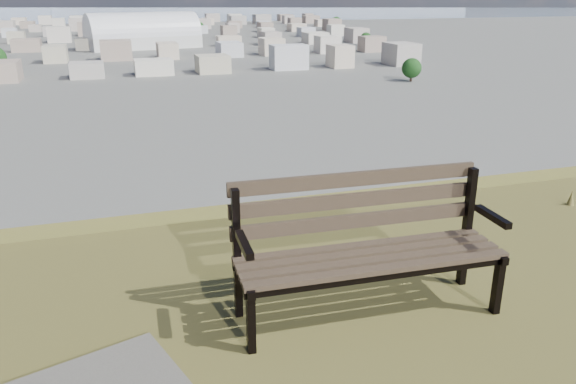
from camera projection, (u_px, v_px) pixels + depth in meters
name	position (u px, v px, depth m)	size (l,w,h in m)	color
park_bench	(366.00, 239.00, 4.13)	(1.99, 0.71, 1.03)	#453927
arena	(143.00, 37.00, 284.39)	(58.26, 34.62, 23.01)	silver
city_blocks	(108.00, 30.00, 364.18)	(395.00, 361.00, 7.00)	beige
city_trees	(56.00, 38.00, 288.53)	(406.52, 387.20, 9.98)	#302118
bay_water	(104.00, 11.00, 819.20)	(2400.00, 700.00, 0.12)	#7E8FA0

